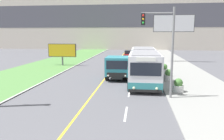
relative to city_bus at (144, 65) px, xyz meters
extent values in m
cube|color=silver|center=(-1.21, -9.79, -1.53)|extent=(0.12, 2.40, 0.01)
cube|color=silver|center=(-1.21, -5.19, -1.53)|extent=(0.12, 2.40, 0.01)
cube|color=silver|center=(-1.21, -0.59, -1.53)|extent=(0.12, 2.40, 0.01)
cube|color=silver|center=(-1.21, 4.01, -1.53)|extent=(0.12, 2.40, 0.01)
cube|color=silver|center=(-1.21, 8.61, -1.53)|extent=(0.12, 2.40, 0.01)
cube|color=beige|center=(-3.96, 45.28, 7.58)|extent=(80.00, 8.00, 18.22)
cube|color=#4C4C56|center=(-3.96, 41.26, 8.04)|extent=(80.00, 0.04, 6.38)
cube|color=silver|center=(0.00, -3.17, 0.07)|extent=(2.59, 5.48, 2.66)
cube|color=teal|center=(0.00, -3.17, -0.90)|extent=(2.61, 5.50, 0.70)
cube|color=black|center=(0.00, -3.17, 0.47)|extent=(2.62, 5.04, 0.93)
cube|color=gray|center=(0.00, -3.17, 1.44)|extent=(2.20, 4.93, 0.08)
cube|color=silver|center=(0.00, 3.21, 0.07)|extent=(2.59, 5.48, 2.66)
cube|color=teal|center=(0.00, 3.21, -0.90)|extent=(2.61, 5.50, 0.70)
cube|color=black|center=(0.00, 3.21, 0.47)|extent=(2.62, 5.04, 0.93)
cube|color=gray|center=(0.00, 3.21, 1.44)|extent=(2.20, 4.93, 0.08)
cube|color=#474747|center=(0.00, 0.02, 0.07)|extent=(2.39, 0.90, 2.44)
cube|color=black|center=(0.00, -5.93, 0.47)|extent=(2.28, 0.04, 0.98)
cube|color=black|center=(0.00, -5.94, -1.15)|extent=(2.54, 0.06, 0.20)
sphere|color=#F4EAB2|center=(-0.84, -5.95, -0.95)|extent=(0.20, 0.20, 0.20)
sphere|color=#F4EAB2|center=(0.84, -5.95, -0.95)|extent=(0.20, 0.20, 0.20)
cube|color=white|center=(0.00, -5.93, 1.22)|extent=(1.43, 0.04, 0.28)
cylinder|color=black|center=(-1.23, -4.71, -1.03)|extent=(0.28, 1.00, 1.00)
cylinder|color=black|center=(1.23, -4.71, -1.03)|extent=(0.28, 1.00, 1.00)
cylinder|color=black|center=(-1.23, -1.42, -1.03)|extent=(0.28, 1.00, 1.00)
cylinder|color=black|center=(1.23, -1.42, -1.03)|extent=(0.28, 1.00, 1.00)
cylinder|color=black|center=(-1.23, 3.76, -1.03)|extent=(0.28, 1.00, 1.00)
cylinder|color=black|center=(1.23, 3.76, -1.03)|extent=(0.28, 1.00, 1.00)
cube|color=black|center=(-2.53, 1.45, -1.08)|extent=(1.05, 6.68, 0.20)
cube|color=teal|center=(-2.53, -0.60, -0.09)|extent=(2.33, 2.59, 1.79)
cube|color=black|center=(-2.53, -1.91, 0.18)|extent=(1.98, 0.04, 0.81)
cube|color=black|center=(-2.53, -1.92, -0.76)|extent=(1.87, 0.06, 0.44)
sphere|color=silver|center=(-3.35, -1.93, -0.83)|extent=(0.18, 0.18, 0.18)
sphere|color=silver|center=(-1.71, -1.93, -0.83)|extent=(0.18, 0.18, 0.18)
cube|color=slate|center=(-2.53, 2.87, -0.92)|extent=(2.22, 3.84, 0.12)
cube|color=slate|center=(-3.58, 2.87, -0.39)|extent=(0.12, 3.84, 1.19)
cube|color=slate|center=(-1.48, 2.87, -0.39)|extent=(0.12, 3.84, 1.19)
cube|color=slate|center=(-2.53, 1.01, -0.39)|extent=(2.22, 0.12, 1.19)
cube|color=slate|center=(-2.53, 4.72, -0.39)|extent=(2.22, 0.12, 1.19)
cube|color=slate|center=(-2.53, 1.01, 0.33)|extent=(2.22, 0.12, 0.24)
cylinder|color=black|center=(-3.60, -0.86, -1.01)|extent=(0.30, 1.04, 1.04)
cylinder|color=black|center=(-1.46, -0.86, -1.01)|extent=(0.30, 1.04, 1.04)
cylinder|color=black|center=(-3.60, 3.06, -1.01)|extent=(0.30, 1.04, 1.04)
cylinder|color=black|center=(-1.46, 3.06, -1.01)|extent=(0.30, 1.04, 1.04)
cube|color=maroon|center=(-2.39, 19.98, -1.04)|extent=(1.80, 4.30, 0.61)
cube|color=black|center=(-2.39, 20.09, -0.41)|extent=(1.53, 2.36, 0.65)
cylinder|color=black|center=(-3.20, 18.69, -1.22)|extent=(0.18, 0.62, 0.62)
cylinder|color=black|center=(-1.58, 18.69, -1.22)|extent=(0.18, 0.62, 0.62)
cylinder|color=black|center=(-3.20, 21.27, -1.22)|extent=(0.18, 0.62, 0.62)
cylinder|color=black|center=(-1.58, 21.27, -1.22)|extent=(0.18, 0.62, 0.62)
cylinder|color=slate|center=(1.78, -6.43, 1.66)|extent=(0.16, 0.16, 6.37)
cylinder|color=slate|center=(0.68, -6.43, 4.44)|extent=(2.20, 0.10, 0.10)
cube|color=black|center=(-0.28, -6.43, 4.04)|extent=(0.28, 0.24, 0.80)
sphere|color=red|center=(-0.28, -6.56, 4.28)|extent=(0.14, 0.14, 0.14)
sphere|color=orange|center=(-0.28, -6.56, 4.04)|extent=(0.14, 0.14, 0.14)
sphere|color=green|center=(-0.28, -6.56, 3.80)|extent=(0.14, 0.14, 0.14)
cylinder|color=#59595B|center=(4.94, 14.58, 0.94)|extent=(0.24, 0.24, 4.95)
cube|color=#333333|center=(4.94, 14.58, 4.69)|extent=(6.40, 0.20, 2.70)
cube|color=silver|center=(4.94, 14.47, 4.69)|extent=(6.24, 0.02, 2.54)
cylinder|color=#59595B|center=(-11.55, 8.61, -0.86)|extent=(0.24, 0.24, 1.34)
cube|color=#333333|center=(-11.55, 8.61, 0.68)|extent=(4.13, 0.20, 1.90)
cube|color=gold|center=(-11.55, 8.50, 0.68)|extent=(3.97, 0.02, 1.74)
cylinder|color=silver|center=(2.60, -4.72, -1.20)|extent=(0.84, 0.84, 0.49)
sphere|color=#477A38|center=(2.60, -4.72, -0.72)|extent=(0.67, 0.67, 0.67)
cylinder|color=silver|center=(2.38, -0.58, -1.19)|extent=(0.87, 0.87, 0.53)
sphere|color=#477A38|center=(2.38, -0.58, -0.68)|extent=(0.70, 0.70, 0.70)
cylinder|color=silver|center=(2.43, 3.55, -1.21)|extent=(0.91, 0.91, 0.47)
sphere|color=#477A38|center=(2.43, 3.55, -0.73)|extent=(0.73, 0.73, 0.73)
cylinder|color=silver|center=(2.43, 7.68, -1.21)|extent=(0.94, 0.94, 0.48)
sphere|color=#477A38|center=(2.43, 7.68, -0.71)|extent=(0.75, 0.75, 0.75)
camera|label=1|loc=(-0.54, -21.89, 3.06)|focal=35.00mm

